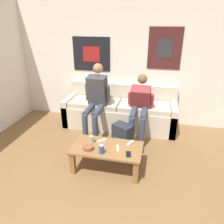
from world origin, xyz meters
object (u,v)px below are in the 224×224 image
backpack (122,136)px  game_controller_far_center (130,143)px  coffee_table (107,151)px  game_controller_near_left (118,148)px  person_seated_adult (96,98)px  pillar_candle (92,139)px  person_seated_teen (140,106)px  game_controller_near_right (102,140)px  drink_can_blue (102,149)px  cell_phone (128,154)px  ceramic_bowl (88,147)px  couch (120,112)px

backpack → game_controller_far_center: size_ratio=2.83×
coffee_table → game_controller_near_left: size_ratio=6.81×
person_seated_adult → pillar_candle: 1.01m
person_seated_teen → game_controller_near_right: size_ratio=8.85×
person_seated_adult → drink_can_blue: 1.28m
person_seated_adult → cell_phone: bearing=-55.1°
ceramic_bowl → game_controller_near_left: bearing=14.4°
backpack → game_controller_near_right: bearing=-114.1°
person_seated_adult → backpack: size_ratio=3.18×
person_seated_adult → cell_phone: person_seated_adult is taller
coffee_table → cell_phone: (0.33, -0.12, 0.07)m
person_seated_teen → game_controller_far_center: bearing=-92.0°
couch → game_controller_far_center: couch is taller
pillar_candle → game_controller_far_center: (0.56, 0.10, -0.04)m
person_seated_teen → game_controller_near_left: (-0.18, -1.05, -0.25)m
backpack → game_controller_far_center: 0.54m
couch → coffee_table: 1.41m
person_seated_adult → game_controller_far_center: (0.77, -0.84, -0.33)m
game_controller_near_right → cell_phone: size_ratio=0.88×
drink_can_blue → pillar_candle: bearing=132.5°
game_controller_far_center → cell_phone: (0.01, -0.28, -0.01)m
coffee_table → game_controller_near_left: game_controller_near_left is taller
person_seated_teen → game_controller_far_center: 0.90m
coffee_table → game_controller_near_right: (-0.11, 0.14, 0.08)m
coffee_table → backpack: backpack is taller
game_controller_near_left → pillar_candle: bearing=168.2°
ceramic_bowl → pillar_candle: pillar_candle is taller
person_seated_adult → ceramic_bowl: bearing=-79.2°
couch → game_controller_near_left: couch is taller
coffee_table → game_controller_far_center: size_ratio=6.94×
person_seated_adult → backpack: 0.85m
couch → person_seated_teen: size_ratio=1.96×
person_seated_teen → pillar_candle: size_ratio=9.64×
backpack → pillar_candle: 0.71m
couch → person_seated_adult: person_seated_adult is taller
couch → game_controller_far_center: size_ratio=15.24×
game_controller_far_center → drink_can_blue: bearing=-136.4°
game_controller_near_left → game_controller_near_right: same height
pillar_candle → drink_can_blue: 0.32m
game_controller_near_left → cell_phone: size_ratio=1.02×
couch → person_seated_adult: bearing=-133.4°
couch → person_seated_teen: (0.43, -0.37, 0.33)m
ceramic_bowl → drink_can_blue: size_ratio=1.21×
person_seated_teen → cell_phone: (-0.02, -1.15, -0.26)m
backpack → game_controller_near_left: bearing=-85.8°
person_seated_adult → person_seated_teen: 0.81m
backpack → cell_phone: backpack is taller
coffee_table → person_seated_teen: bearing=71.5°
couch → backpack: size_ratio=5.38×
couch → cell_phone: 1.58m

